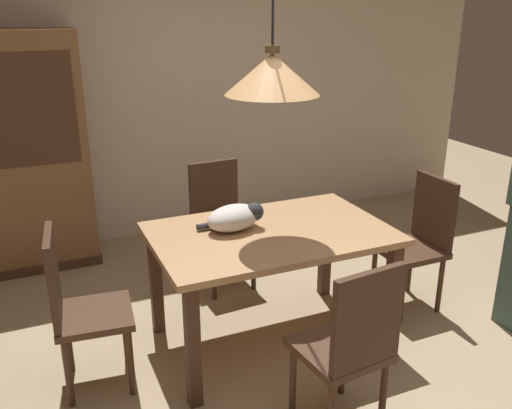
# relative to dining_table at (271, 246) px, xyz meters

# --- Properties ---
(ground) EXTENTS (10.00, 10.00, 0.00)m
(ground) POSITION_rel_dining_table_xyz_m (-0.01, -0.56, -0.65)
(ground) COLOR tan
(back_wall) EXTENTS (6.40, 0.10, 2.90)m
(back_wall) POSITION_rel_dining_table_xyz_m (-0.01, 2.09, 0.80)
(back_wall) COLOR beige
(back_wall) RESTS_ON ground
(dining_table) EXTENTS (1.40, 0.90, 0.75)m
(dining_table) POSITION_rel_dining_table_xyz_m (0.00, 0.00, 0.00)
(dining_table) COLOR tan
(dining_table) RESTS_ON ground
(chair_near_front) EXTENTS (0.44, 0.44, 0.93)m
(chair_near_front) POSITION_rel_dining_table_xyz_m (0.01, -0.88, -0.14)
(chair_near_front) COLOR #472D1E
(chair_near_front) RESTS_ON ground
(chair_far_back) EXTENTS (0.42, 0.42, 0.93)m
(chair_far_back) POSITION_rel_dining_table_xyz_m (-0.00, 0.88, -0.14)
(chair_far_back) COLOR #472D1E
(chair_far_back) RESTS_ON ground
(chair_right_side) EXTENTS (0.40, 0.40, 0.93)m
(chair_right_side) POSITION_rel_dining_table_xyz_m (1.13, 0.00, -0.14)
(chair_right_side) COLOR #472D1E
(chair_right_side) RESTS_ON ground
(chair_left_side) EXTENTS (0.44, 0.44, 0.93)m
(chair_left_side) POSITION_rel_dining_table_xyz_m (-1.13, 0.01, -0.14)
(chair_left_side) COLOR #472D1E
(chair_left_side) RESTS_ON ground
(cat_sleeping) EXTENTS (0.40, 0.29, 0.16)m
(cat_sleeping) POSITION_rel_dining_table_xyz_m (-0.18, 0.11, 0.18)
(cat_sleeping) COLOR silver
(cat_sleeping) RESTS_ON dining_table
(pendant_lamp) EXTENTS (0.52, 0.52, 1.30)m
(pendant_lamp) POSITION_rel_dining_table_xyz_m (0.00, 0.00, 1.01)
(pendant_lamp) COLOR #E0A86B
(hutch_bookcase) EXTENTS (1.12, 0.45, 1.85)m
(hutch_bookcase) POSITION_rel_dining_table_xyz_m (-1.36, 1.76, 0.24)
(hutch_bookcase) COLOR brown
(hutch_bookcase) RESTS_ON ground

